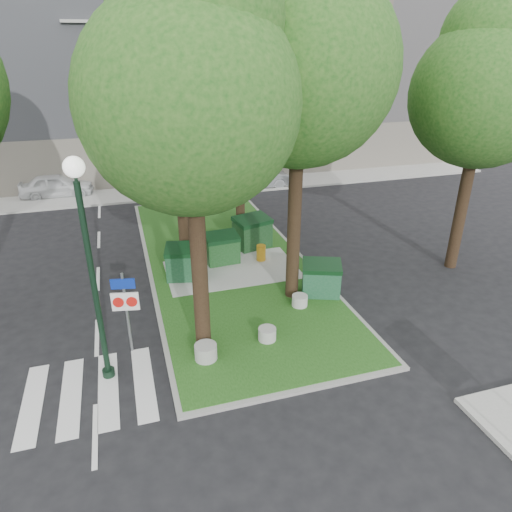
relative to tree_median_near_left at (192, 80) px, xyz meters
name	(u,v)px	position (x,y,z in m)	size (l,w,h in m)	color
ground	(281,394)	(1.41, -2.56, -7.32)	(120.00, 120.00, 0.00)	black
median_island	(226,261)	(1.91, 5.44, -7.26)	(6.00, 16.00, 0.12)	#1E4915
median_kerb	(226,261)	(1.91, 5.44, -7.27)	(6.30, 16.30, 0.10)	gray
building_sidewalk	(177,191)	(1.41, 15.94, -7.26)	(42.00, 3.00, 0.12)	#999993
zebra_crossing	(126,385)	(-2.34, -1.06, -7.31)	(5.00, 3.00, 0.01)	silver
apartment_building	(153,46)	(1.41, 23.44, 0.68)	(41.00, 12.00, 16.00)	#BCB08D
tree_median_near_left	(192,80)	(0.00, 0.00, 0.00)	(5.20, 5.20, 10.53)	black
tree_median_near_right	(303,47)	(3.50, 2.00, 0.67)	(5.60, 5.60, 11.46)	black
tree_median_mid	(175,78)	(0.50, 6.50, -0.34)	(4.80, 4.80, 9.99)	black
tree_median_far	(239,38)	(3.70, 9.50, 1.00)	(5.80, 5.80, 11.93)	black
tree_street_right	(488,80)	(10.50, 2.50, -0.33)	(5.00, 5.00, 10.06)	black
dumpster_a	(185,262)	(0.11, 4.32, -6.57)	(1.60, 1.28, 1.31)	#103B1E
dumpster_b	(222,248)	(1.71, 5.25, -6.61)	(1.38, 1.01, 1.23)	#123E15
dumpster_c	(252,232)	(3.31, 6.37, -6.53)	(1.73, 1.43, 1.39)	black
dumpster_d	(321,279)	(4.41, 1.73, -6.61)	(1.56, 1.33, 1.23)	#16482B
bollard_left	(206,352)	(-0.15, -0.71, -6.97)	(0.62, 0.62, 0.45)	#969692
bollard_right	(300,301)	(3.41, 1.19, -7.01)	(0.52, 0.52, 0.37)	#AAABA5
bollard_mid	(267,334)	(1.76, -0.34, -7.01)	(0.53, 0.53, 0.38)	#A1A29D
litter_bin	(261,253)	(3.25, 4.95, -6.87)	(0.37, 0.37, 0.65)	#BF8116
street_lamp	(88,249)	(-2.76, -0.52, -3.62)	(0.47, 0.47, 5.89)	black
traffic_sign_pole	(126,302)	(-2.10, 0.44, -5.71)	(0.74, 0.19, 2.51)	slate
car_white	(56,185)	(-5.39, 16.94, -6.63)	(1.61, 4.01, 1.37)	silver
car_silver	(258,177)	(6.32, 15.24, -6.64)	(1.43, 4.11, 1.35)	#93969A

